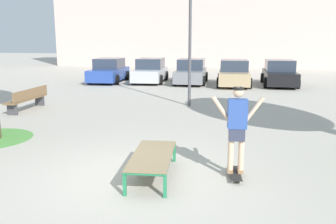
% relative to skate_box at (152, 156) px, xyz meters
% --- Properties ---
extents(ground_plane, '(120.00, 120.00, 0.00)m').
position_rel_skate_box_xyz_m(ground_plane, '(-0.42, -0.04, -0.41)').
color(ground_plane, '#B2AA9E').
extents(building_facade, '(41.03, 4.00, 11.98)m').
position_rel_skate_box_xyz_m(building_facade, '(3.33, 29.56, 5.57)').
color(building_facade, beige).
rests_on(building_facade, ground).
extents(skate_box, '(0.95, 1.97, 0.46)m').
position_rel_skate_box_xyz_m(skate_box, '(0.00, 0.00, 0.00)').
color(skate_box, '#237A4C').
rests_on(skate_box, ground).
extents(skateboard, '(0.29, 0.82, 0.09)m').
position_rel_skate_box_xyz_m(skateboard, '(1.59, 0.29, -0.34)').
color(skateboard, black).
rests_on(skateboard, ground).
extents(skater, '(1.00, 0.32, 1.69)m').
position_rel_skate_box_xyz_m(skater, '(1.59, 0.29, 0.66)').
color(skater, beige).
rests_on(skater, skateboard).
extents(car_blue, '(2.16, 4.32, 1.50)m').
position_rel_skate_box_xyz_m(car_blue, '(-6.65, 15.04, 0.28)').
color(car_blue, '#28479E').
rests_on(car_blue, ground).
extents(car_silver, '(2.16, 4.32, 1.50)m').
position_rel_skate_box_xyz_m(car_silver, '(-4.03, 15.45, 0.28)').
color(car_silver, '#B7BABF').
rests_on(car_silver, ground).
extents(car_grey, '(2.05, 4.26, 1.50)m').
position_rel_skate_box_xyz_m(car_grey, '(-1.41, 15.38, 0.28)').
color(car_grey, slate).
rests_on(car_grey, ground).
extents(car_tan, '(2.05, 4.27, 1.50)m').
position_rel_skate_box_xyz_m(car_tan, '(1.22, 14.83, 0.28)').
color(car_tan, tan).
rests_on(car_tan, ground).
extents(car_black, '(1.97, 4.22, 1.50)m').
position_rel_skate_box_xyz_m(car_black, '(3.84, 15.35, 0.28)').
color(car_black, black).
rests_on(car_black, ground).
extents(park_bench, '(0.55, 2.42, 0.83)m').
position_rel_skate_box_xyz_m(park_bench, '(-6.32, 5.58, 0.03)').
color(park_bench, brown).
rests_on(park_bench, ground).
extents(light_post, '(0.36, 0.36, 5.83)m').
position_rel_skate_box_xyz_m(light_post, '(-0.40, 7.74, 3.41)').
color(light_post, '#4C4C51').
rests_on(light_post, ground).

